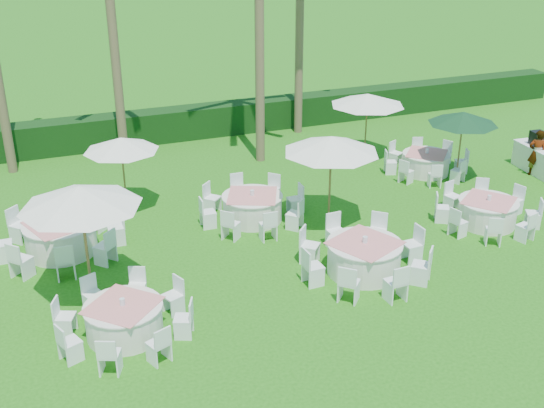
{
  "coord_description": "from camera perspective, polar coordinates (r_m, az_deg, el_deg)",
  "views": [
    {
      "loc": [
        -6.43,
        -13.22,
        8.7
      ],
      "look_at": [
        -0.49,
        2.07,
        1.3
      ],
      "focal_mm": 45.0,
      "sensor_mm": 36.0,
      "label": 1
    }
  ],
  "objects": [
    {
      "name": "banquet_table_d",
      "position": [
        19.01,
        -17.25,
        -2.64
      ],
      "size": [
        3.36,
        3.36,
        1.01
      ],
      "color": "silver",
      "rests_on": "ground"
    },
    {
      "name": "ground",
      "position": [
        17.08,
        4.07,
        -6.41
      ],
      "size": [
        120.0,
        120.0,
        0.0
      ],
      "primitive_type": "plane",
      "color": "#1C5E10",
      "rests_on": "ground"
    },
    {
      "name": "palm_b",
      "position": [
        23.89,
        -13.39,
        15.99
      ],
      "size": [
        4.28,
        4.35,
        10.08
      ],
      "color": "brown",
      "rests_on": "ground"
    },
    {
      "name": "banquet_table_c",
      "position": [
        20.68,
        17.57,
        -0.61
      ],
      "size": [
        2.96,
        2.96,
        0.91
      ],
      "color": "silver",
      "rests_on": "ground"
    },
    {
      "name": "banquet_table_e",
      "position": [
        19.97,
        -1.65,
        -0.25
      ],
      "size": [
        3.12,
        3.12,
        0.95
      ],
      "color": "silver",
      "rests_on": "ground"
    },
    {
      "name": "hedge",
      "position": [
        27.25,
        -6.67,
        6.83
      ],
      "size": [
        34.0,
        1.0,
        1.2
      ],
      "primitive_type": "cube",
      "color": "black",
      "rests_on": "ground"
    },
    {
      "name": "banquet_table_a",
      "position": [
        15.23,
        -12.27,
        -9.39
      ],
      "size": [
        2.9,
        2.9,
        0.91
      ],
      "color": "silver",
      "rests_on": "ground"
    },
    {
      "name": "banquet_table_b",
      "position": [
        17.36,
        7.7,
        -4.38
      ],
      "size": [
        3.34,
        3.34,
        1.0
      ],
      "color": "silver",
      "rests_on": "ground"
    },
    {
      "name": "umbrella_c",
      "position": [
        20.44,
        -12.52,
        4.9
      ],
      "size": [
        2.22,
        2.22,
        2.32
      ],
      "color": "brown",
      "rests_on": "ground"
    },
    {
      "name": "banquet_table_f",
      "position": [
        24.03,
        12.75,
        3.4
      ],
      "size": [
        2.8,
        2.8,
        0.88
      ],
      "color": "silver",
      "rests_on": "ground"
    },
    {
      "name": "umbrella_b",
      "position": [
        18.99,
        4.99,
        4.99
      ],
      "size": [
        2.73,
        2.73,
        2.69
      ],
      "color": "brown",
      "rests_on": "ground"
    },
    {
      "name": "umbrella_d",
      "position": [
        24.56,
        8.0,
        8.65
      ],
      "size": [
        2.66,
        2.66,
        2.39
      ],
      "color": "brown",
      "rests_on": "ground"
    },
    {
      "name": "umbrella_green",
      "position": [
        23.14,
        15.71,
        6.95
      ],
      "size": [
        2.28,
        2.28,
        2.37
      ],
      "color": "brown",
      "rests_on": "ground"
    },
    {
      "name": "palm_d",
      "position": [
        26.76,
        2.34,
        15.74
      ],
      "size": [
        4.12,
        4.4,
        8.56
      ],
      "color": "brown",
      "rests_on": "ground"
    },
    {
      "name": "staff_person",
      "position": [
        24.81,
        21.27,
        4.02
      ],
      "size": [
        0.69,
        0.59,
        1.6
      ],
      "primitive_type": "imported",
      "rotation": [
        0.0,
        0.0,
        2.71
      ],
      "color": "gray",
      "rests_on": "ground"
    },
    {
      "name": "umbrella_a",
      "position": [
        15.69,
        -15.78,
        0.59
      ],
      "size": [
        2.77,
        2.77,
        2.89
      ],
      "color": "brown",
      "rests_on": "ground"
    }
  ]
}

